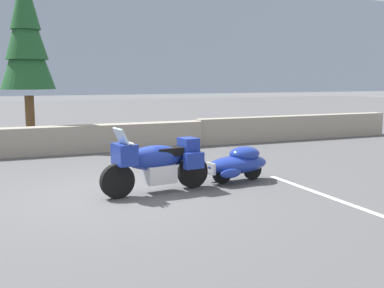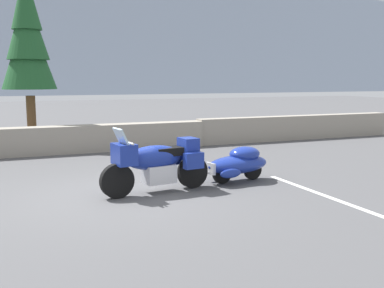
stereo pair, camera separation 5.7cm
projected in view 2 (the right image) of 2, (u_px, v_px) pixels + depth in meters
The scene contains 7 objects.
ground_plane at pixel (123, 195), 8.83m from camera, with size 80.00×80.00×0.00m, color #4C4C4F.
stone_guard_wall at pixel (79, 139), 13.84m from camera, with size 24.00×0.60×0.88m.
distant_ridgeline at pixel (13, 51), 95.19m from camera, with size 240.00×80.00×16.00m, color #99A8BF.
touring_motorcycle at pixel (156, 162), 8.90m from camera, with size 2.31×0.93×1.33m.
car_shaped_trailer at pixel (238, 163), 9.92m from camera, with size 2.23×0.92×0.76m.
pine_tree_tall at pixel (27, 35), 14.81m from camera, with size 1.76×1.76×5.82m.
parking_stripe_marker at pixel (322, 195), 8.81m from camera, with size 0.12×3.60×0.01m, color silver.
Camera 2 is at (-2.01, -8.47, 2.24)m, focal length 42.37 mm.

